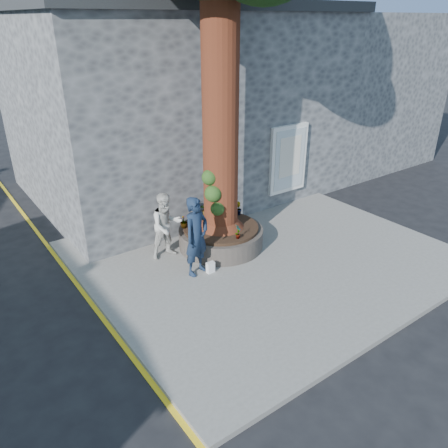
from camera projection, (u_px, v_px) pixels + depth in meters
ground at (243, 292)px, 10.24m from camera, size 120.00×120.00×0.00m
pavement at (264, 255)px, 11.74m from camera, size 9.00×8.00×0.12m
yellow_line at (102, 318)px, 9.35m from camera, size 0.10×30.00×0.01m
stone_shop at (174, 101)px, 15.48m from camera, size 10.30×8.30×6.30m
neighbour_shop at (328, 87)px, 19.80m from camera, size 6.00×8.00×6.00m
planter at (221, 236)px, 11.95m from camera, size 2.30×2.30×0.60m
man at (196, 236)px, 10.40m from camera, size 0.83×0.67×1.99m
woman at (167, 226)px, 11.20m from camera, size 0.90×0.72×1.77m
shopping_bag at (210, 267)px, 10.76m from camera, size 0.20×0.12×0.28m
plant_a at (238, 232)px, 11.08m from camera, size 0.24×0.24×0.39m
plant_b at (238, 208)px, 12.44m from camera, size 0.27×0.27×0.38m
plant_c at (184, 221)px, 11.67m from camera, size 0.29×0.29×0.37m
plant_d at (206, 210)px, 12.42m from camera, size 0.35×0.38×0.34m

